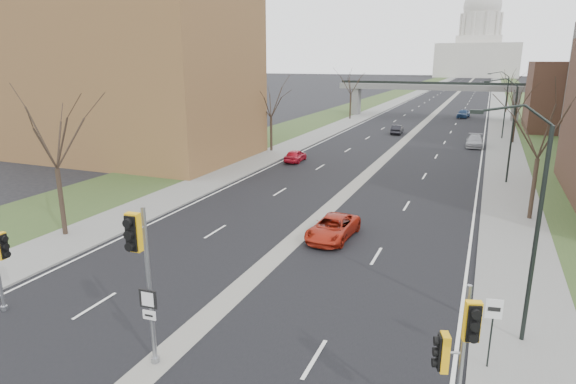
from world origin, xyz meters
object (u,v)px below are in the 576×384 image
Objects in this scene: signal_pole_median at (141,261)px; car_left_far at (397,129)px; car_left_near at (295,156)px; car_right_mid at (475,141)px; car_right_near at (333,228)px; signal_pole_right at (458,347)px; speed_limit_sign at (493,321)px; car_right_far at (463,113)px.

signal_pole_median is 1.46× the size of car_left_far.
car_left_near is 23.71m from car_right_mid.
car_right_near is 0.98× the size of car_right_mid.
signal_pole_right is 58.97m from car_left_far.
car_left_far is 0.82× the size of car_right_near.
speed_limit_sign is 46.58m from car_right_mid.
speed_limit_sign is at bearing -88.41° from car_right_mid.
signal_pole_right reaches higher than car_right_near.
car_right_mid is (8.69, 50.85, -3.25)m from signal_pole_median.
car_right_far is at bearing 82.31° from signal_pole_median.
signal_pole_median reaches higher than car_right_mid.
car_left_near is 24.52m from car_left_far.
car_left_near is 22.38m from car_right_near.
car_right_near is at bearing -101.16° from car_right_mid.
signal_pole_median is at bearing 89.91° from car_left_far.
signal_pole_right is (9.75, 0.17, -0.82)m from signal_pole_median.
car_left_far is at bearing 98.41° from car_right_near.
speed_limit_sign reaches higher than car_right_far.
speed_limit_sign is 13.26m from car_right_near.
car_left_far is (6.26, 23.71, -0.01)m from car_left_near.
speed_limit_sign is 0.65× the size of car_left_far.
signal_pole_median is 51.69m from car_right_mid.
car_right_far is (13.85, 48.74, 0.13)m from car_left_near.
speed_limit_sign is at bearing 119.41° from car_left_near.
car_right_far is at bearing -108.74° from car_left_near.
car_left_near is 50.67m from car_right_far.
car_right_near is at bearing 93.24° from car_left_far.
car_right_far is at bearing 94.55° from car_right_mid.
speed_limit_sign is 0.55× the size of car_right_far.
car_left_far is (-12.62, 53.60, -1.22)m from speed_limit_sign.
car_left_far is 43.78m from car_right_near.
car_right_near is 1.03× the size of car_right_far.
car_right_far reaches higher than car_right_near.
car_right_mid is (6.63, 36.52, 0.05)m from car_right_near.
signal_pole_right is 1.89× the size of speed_limit_sign.
signal_pole_median is 35.34m from car_left_near.
car_left_far is 12.77m from car_right_mid.
car_left_far is (-11.69, 57.75, -2.50)m from signal_pole_right.
car_left_near is (-18.89, 29.89, -1.21)m from speed_limit_sign.
car_left_far is 0.80× the size of car_right_mid.
car_left_near is (-17.95, 34.04, -2.49)m from signal_pole_right.
signal_pole_right is 1.23× the size of car_left_far.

